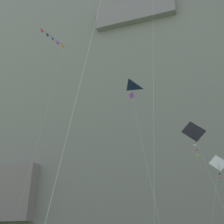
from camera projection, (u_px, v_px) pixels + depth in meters
cliff_face at (147, 84)px, 61.57m from camera, size 180.00×22.68×66.89m
kite_banner_mid_left at (51, 50)px, 42.13m from camera, size 2.04×5.41×30.76m
kite_diamond_low_left at (218, 164)px, 34.10m from camera, size 3.84×6.12×11.43m
kite_diamond_high_right at (194, 133)px, 26.02m from camera, size 3.44×3.33×12.21m
kite_delta_front_field at (127, 97)px, 25.06m from camera, size 4.10×4.53×13.87m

